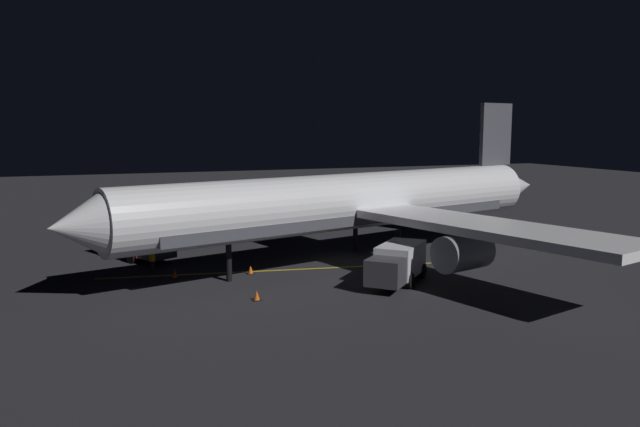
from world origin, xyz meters
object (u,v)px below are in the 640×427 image
at_px(baggage_truck, 136,242).
at_px(traffic_cone_under_wing, 160,253).
at_px(catering_truck, 397,264).
at_px(traffic_cone_far, 251,270).
at_px(airliner, 354,204).
at_px(traffic_cone_near_right, 257,296).
at_px(ground_crew_worker, 152,260).
at_px(traffic_cone_near_left, 175,274).

bearing_deg(baggage_truck, traffic_cone_under_wing, -78.71).
bearing_deg(catering_truck, traffic_cone_under_wing, 43.09).
bearing_deg(catering_truck, traffic_cone_far, 53.43).
distance_m(baggage_truck, traffic_cone_under_wing, 2.00).
xyz_separation_m(catering_truck, traffic_cone_under_wing, (13.16, 12.31, -0.95)).
relative_size(airliner, traffic_cone_under_wing, 72.11).
xyz_separation_m(traffic_cone_near_right, traffic_cone_far, (6.07, -1.24, 0.00)).
bearing_deg(baggage_truck, ground_crew_worker, -173.35).
relative_size(baggage_truck, traffic_cone_near_right, 11.86).
xyz_separation_m(baggage_truck, catering_truck, (-12.81, -14.02, -0.03)).
bearing_deg(traffic_cone_near_left, traffic_cone_under_wing, 0.41).
height_order(ground_crew_worker, traffic_cone_under_wing, ground_crew_worker).
relative_size(airliner, ground_crew_worker, 22.79).
distance_m(baggage_truck, traffic_cone_far, 9.73).
distance_m(catering_truck, traffic_cone_near_left, 13.76).
height_order(catering_truck, traffic_cone_near_right, catering_truck).
height_order(traffic_cone_under_wing, traffic_cone_far, same).
xyz_separation_m(baggage_truck, traffic_cone_under_wing, (0.34, -1.71, -0.98)).
bearing_deg(traffic_cone_under_wing, catering_truck, -136.91).
relative_size(catering_truck, traffic_cone_far, 10.08).
distance_m(traffic_cone_near_left, traffic_cone_far, 4.73).
distance_m(traffic_cone_under_wing, traffic_cone_far, 8.92).
bearing_deg(airliner, traffic_cone_near_left, 92.89).
bearing_deg(traffic_cone_near_left, ground_crew_worker, 36.19).
relative_size(traffic_cone_near_right, traffic_cone_under_wing, 1.00).
bearing_deg(catering_truck, baggage_truck, 47.57).
bearing_deg(airliner, baggage_truck, 67.06).
height_order(catering_truck, traffic_cone_far, catering_truck).
height_order(baggage_truck, ground_crew_worker, baggage_truck).
height_order(airliner, traffic_cone_under_wing, airliner).
bearing_deg(ground_crew_worker, traffic_cone_far, -110.27).
height_order(airliner, ground_crew_worker, airliner).
bearing_deg(traffic_cone_near_right, baggage_truck, 21.45).
bearing_deg(traffic_cone_far, ground_crew_worker, 69.73).
distance_m(traffic_cone_near_left, traffic_cone_near_right, 7.48).
bearing_deg(traffic_cone_near_left, traffic_cone_near_right, -152.50).
bearing_deg(traffic_cone_near_right, traffic_cone_far, -11.56).
relative_size(airliner, traffic_cone_near_right, 72.11).
xyz_separation_m(traffic_cone_near_left, traffic_cone_far, (-0.56, -4.70, 0.00)).
relative_size(ground_crew_worker, traffic_cone_under_wing, 3.16).
xyz_separation_m(ground_crew_worker, traffic_cone_near_left, (-1.61, -1.18, -0.64)).
xyz_separation_m(baggage_truck, ground_crew_worker, (-5.04, -0.59, -0.35)).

